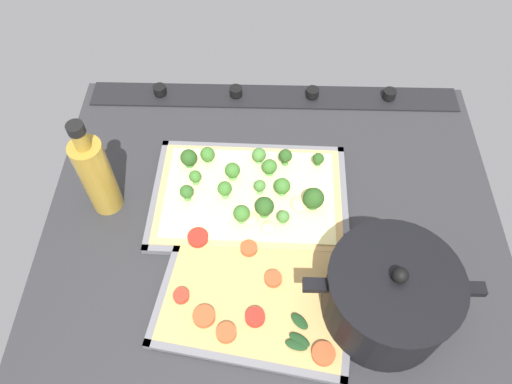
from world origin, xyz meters
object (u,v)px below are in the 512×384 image
cooking_pot (389,296)px  oil_bottle (96,175)px  broccoli_pizza (251,192)px  veggie_pizza_back (256,290)px  baking_tray_front (250,198)px  baking_tray_back (258,289)px

cooking_pot → oil_bottle: 52.77cm
broccoli_pizza → veggie_pizza_back: (-1.42, 19.11, -0.93)cm
baking_tray_front → oil_bottle: bearing=3.4°
broccoli_pizza → baking_tray_front: bearing=34.0°
baking_tray_front → veggie_pizza_back: bearing=95.3°
veggie_pizza_back → baking_tray_back: bearing=-125.7°
oil_bottle → veggie_pizza_back: bearing=148.6°
baking_tray_front → oil_bottle: size_ratio=1.73×
veggie_pizza_back → cooking_pot: bearing=172.5°
cooking_pot → baking_tray_front: bearing=-44.2°
broccoli_pizza → veggie_pizza_back: 19.19cm
baking_tray_back → veggie_pizza_back: size_ratio=1.08×
baking_tray_back → oil_bottle: 34.29cm
oil_bottle → baking_tray_back: bearing=149.3°
broccoli_pizza → veggie_pizza_back: broccoli_pizza is taller
veggie_pizza_back → oil_bottle: 34.09cm
broccoli_pizza → oil_bottle: oil_bottle is taller
broccoli_pizza → oil_bottle: (26.89, 1.81, 6.91)cm
cooking_pot → oil_bottle: oil_bottle is taller
baking_tray_back → cooking_pot: size_ratio=1.31×
broccoli_pizza → oil_bottle: size_ratio=1.61×
veggie_pizza_back → oil_bottle: bearing=-31.4°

